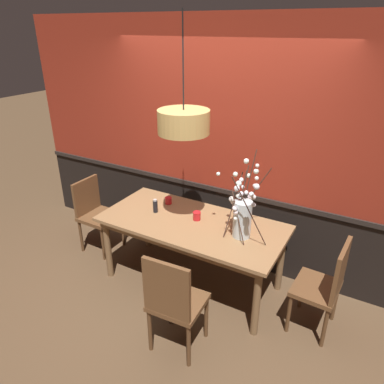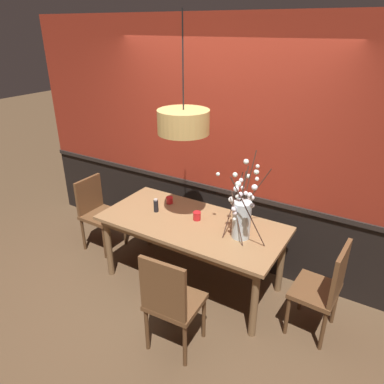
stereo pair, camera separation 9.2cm
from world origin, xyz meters
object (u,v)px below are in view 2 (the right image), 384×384
at_px(chair_head_west_end, 97,210).
at_px(condiment_bottle, 156,206).
at_px(vase_with_blossoms, 242,216).
at_px(pendant_lamp, 184,122).
at_px(candle_holder_nearer_edge, 197,216).
at_px(chair_near_side_right, 170,300).
at_px(chair_far_side_right, 250,214).
at_px(chair_head_east_end, 325,286).
at_px(candle_holder_nearer_center, 170,200).
at_px(dining_table, 192,229).

xyz_separation_m(chair_head_west_end, condiment_bottle, (0.94, -0.03, 0.32)).
bearing_deg(chair_head_west_end, vase_with_blossoms, -0.39).
bearing_deg(vase_with_blossoms, pendant_lamp, -170.95).
distance_m(candle_holder_nearer_edge, condiment_bottle, 0.48).
height_order(candle_holder_nearer_edge, condiment_bottle, condiment_bottle).
distance_m(chair_near_side_right, candle_holder_nearer_edge, 1.02).
bearing_deg(pendant_lamp, candle_holder_nearer_edge, 69.24).
bearing_deg(candle_holder_nearer_edge, vase_with_blossoms, -6.48).
height_order(chair_head_west_end, chair_far_side_right, chair_far_side_right).
relative_size(chair_head_east_end, condiment_bottle, 6.24).
bearing_deg(pendant_lamp, chair_near_side_right, -65.43).
xyz_separation_m(chair_head_west_end, vase_with_blossoms, (1.93, -0.01, 0.47)).
bearing_deg(candle_holder_nearer_center, chair_head_east_end, -7.39).
relative_size(candle_holder_nearer_center, condiment_bottle, 0.52).
distance_m(candle_holder_nearer_center, pendant_lamp, 1.13).
bearing_deg(dining_table, candle_holder_nearer_edge, 72.92).
bearing_deg(dining_table, vase_with_blossoms, 0.70).
distance_m(dining_table, pendant_lamp, 1.14).
distance_m(chair_near_side_right, pendant_lamp, 1.54).
height_order(dining_table, chair_near_side_right, chair_near_side_right).
xyz_separation_m(candle_holder_nearer_edge, condiment_bottle, (-0.47, -0.07, 0.03)).
bearing_deg(condiment_bottle, dining_table, 1.09).
bearing_deg(candle_holder_nearer_center, chair_near_side_right, -55.40).
distance_m(dining_table, candle_holder_nearer_edge, 0.14).
height_order(vase_with_blossoms, pendant_lamp, pendant_lamp).
height_order(chair_near_side_right, candle_holder_nearer_center, chair_near_side_right).
height_order(chair_head_east_end, pendant_lamp, pendant_lamp).
bearing_deg(chair_head_west_end, chair_head_east_end, -0.52).
distance_m(chair_far_side_right, candle_holder_nearer_edge, 0.92).
xyz_separation_m(chair_far_side_right, candle_holder_nearer_edge, (-0.26, -0.83, 0.29)).
xyz_separation_m(dining_table, candle_holder_nearer_center, (-0.44, 0.23, 0.12)).
distance_m(vase_with_blossoms, condiment_bottle, 1.00).
bearing_deg(chair_head_east_end, vase_with_blossoms, 179.16).
xyz_separation_m(chair_head_east_end, chair_far_side_right, (-1.08, 0.90, -0.00)).
bearing_deg(candle_holder_nearer_edge, chair_near_side_right, -72.08).
relative_size(chair_near_side_right, chair_far_side_right, 1.04).
bearing_deg(pendant_lamp, chair_head_east_end, 3.25).
xyz_separation_m(dining_table, chair_head_east_end, (1.37, -0.01, -0.16)).
relative_size(vase_with_blossoms, pendant_lamp, 0.83).
bearing_deg(chair_far_side_right, condiment_bottle, -128.90).
height_order(dining_table, vase_with_blossoms, vase_with_blossoms).
xyz_separation_m(candle_holder_nearer_edge, pendant_lamp, (-0.06, -0.15, 1.01)).
distance_m(candle_holder_nearer_center, candle_holder_nearer_edge, 0.48).
height_order(candle_holder_nearer_center, pendant_lamp, pendant_lamp).
xyz_separation_m(chair_head_west_end, candle_holder_nearer_center, (0.95, 0.21, 0.29)).
bearing_deg(chair_far_side_right, vase_with_blossoms, -73.93).
height_order(vase_with_blossoms, candle_holder_nearer_center, vase_with_blossoms).
relative_size(chair_head_east_end, chair_far_side_right, 0.99).
distance_m(chair_far_side_right, candle_holder_nearer_center, 1.02).
height_order(chair_near_side_right, chair_head_west_end, chair_near_side_right).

